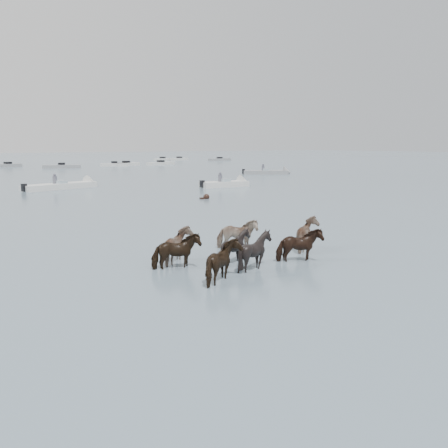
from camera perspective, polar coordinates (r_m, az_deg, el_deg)
ground at (r=13.45m, az=-0.98°, el=-6.13°), size 400.00×400.00×0.00m
pony_herd at (r=14.46m, az=2.43°, el=-2.99°), size 6.71×4.56×1.31m
swimming_pony at (r=31.37m, az=-2.32°, el=3.39°), size 0.72×0.44×0.44m
motorboat_c at (r=41.18m, az=-19.01°, el=4.62°), size 6.91×3.55×1.92m
motorboat_d at (r=40.58m, az=0.90°, el=5.10°), size 5.00×1.99×1.92m
motorboat_e at (r=57.67m, az=6.07°, el=6.52°), size 5.97×4.54×1.92m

